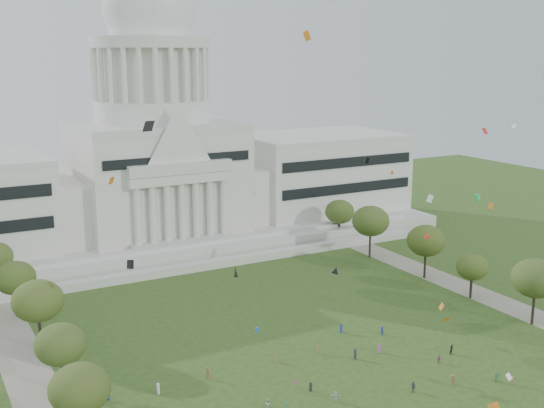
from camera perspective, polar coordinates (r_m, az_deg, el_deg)
capitol at (r=195.91m, az=-9.74°, el=3.30°), size 160.00×64.50×91.30m
path_right at (r=158.06m, az=18.34°, el=-7.73°), size 8.00×160.00×0.04m
row_tree_l_2 at (r=99.00m, az=-15.81°, el=-14.65°), size 8.42×8.42×11.97m
row_tree_r_2 at (r=144.51m, az=21.20°, el=-5.81°), size 9.55×9.55×13.58m
row_tree_l_3 at (r=114.10m, az=-17.29°, el=-11.16°), size 8.12×8.12×11.55m
row_tree_r_3 at (r=156.25m, az=16.41°, el=-5.10°), size 7.01×7.01×9.98m
row_tree_l_4 at (r=130.69m, az=-19.01°, el=-7.67°), size 9.29×9.29×13.21m
row_tree_r_4 at (r=166.64m, az=12.77°, el=-3.02°), size 9.19×9.19×13.06m
row_tree_l_5 at (r=148.32m, az=-20.70°, el=-5.81°), size 8.33×8.33×11.85m
row_tree_r_5 at (r=180.72m, az=8.26°, el=-1.42°), size 9.82×9.82×13.96m
row_tree_r_6 at (r=196.59m, az=5.68°, el=-0.65°), size 8.42×8.42×11.97m
person_2 at (r=129.24m, az=14.81°, el=-11.70°), size 0.90×0.63×1.73m
person_3 at (r=118.18m, az=14.92°, el=-14.01°), size 1.33×1.40×1.98m
person_4 at (r=114.70m, az=11.72°, el=-14.72°), size 0.62×1.11×1.88m
person_5 at (r=110.26m, az=5.34°, el=-15.73°), size 1.70×1.23×1.71m
person_8 at (r=107.90m, az=-0.37°, el=-16.38°), size 0.90×0.80×1.58m
person_9 at (r=121.25m, az=19.54°, el=-13.74°), size 1.09×1.03×1.54m
person_10 at (r=125.34m, az=13.81°, el=-12.45°), size 0.77×1.06×1.63m
distant_crowd at (r=108.90m, az=0.79°, el=-16.04°), size 60.21×39.35×1.94m
kite_swarm at (r=108.40m, az=11.34°, el=-1.58°), size 95.33×103.26×57.28m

